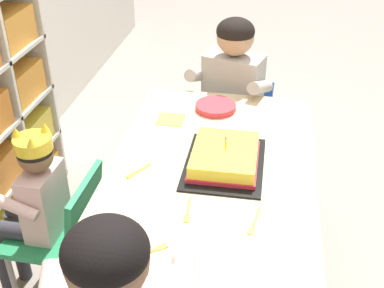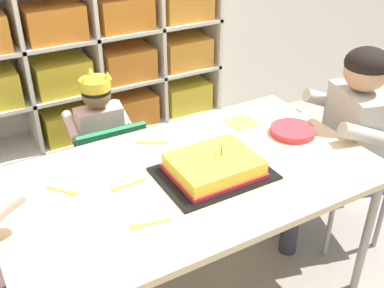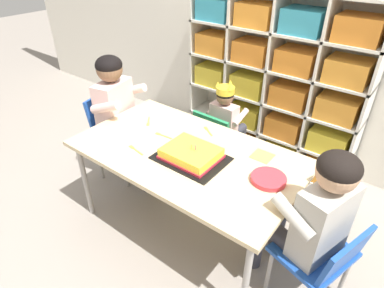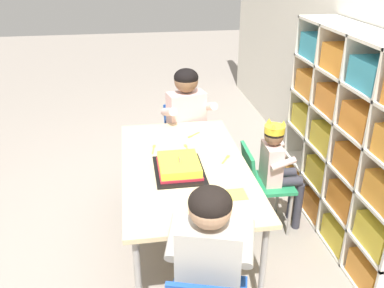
{
  "view_description": "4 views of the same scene",
  "coord_description": "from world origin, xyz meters",
  "views": [
    {
      "loc": [
        -1.53,
        -0.18,
        1.72
      ],
      "look_at": [
        0.04,
        0.08,
        0.73
      ],
      "focal_mm": 46.11,
      "sensor_mm": 36.0,
      "label": 1
    },
    {
      "loc": [
        -0.7,
        -1.23,
        1.61
      ],
      "look_at": [
        0.0,
        -0.0,
        0.76
      ],
      "focal_mm": 43.05,
      "sensor_mm": 36.0,
      "label": 2
    },
    {
      "loc": [
        1.03,
        -1.28,
        1.75
      ],
      "look_at": [
        0.04,
        -0.0,
        0.71
      ],
      "focal_mm": 30.25,
      "sensor_mm": 36.0,
      "label": 3
    },
    {
      "loc": [
        2.31,
        -0.31,
        1.9
      ],
      "look_at": [
        0.06,
        0.04,
        0.81
      ],
      "focal_mm": 38.62,
      "sensor_mm": 36.0,
      "label": 4
    }
  ],
  "objects": [
    {
      "name": "fork_near_cake_tray",
      "position": [
        -0.24,
        0.05,
        0.64
      ],
      "size": [
        0.13,
        0.02,
        0.0
      ],
      "rotation": [
        0.0,
        0.0,
        0.07
      ],
      "color": "yellow",
      "rests_on": "activity_table"
    },
    {
      "name": "fork_beside_plate_stack",
      "position": [
        -0.44,
        0.12,
        0.64
      ],
      "size": [
        0.09,
        0.1,
        0.0
      ],
      "rotation": [
        0.0,
        0.0,
        2.26
      ],
      "color": "yellow",
      "rests_on": "activity_table"
    },
    {
      "name": "guest_at_table_side",
      "position": [
        0.8,
        0.01,
        0.59
      ],
      "size": [
        0.48,
        0.46,
        0.98
      ],
      "rotation": [
        0.0,
        0.0,
        -1.87
      ],
      "color": "#B2ADA3",
      "rests_on": "ground"
    },
    {
      "name": "child_with_crown",
      "position": [
        -0.13,
        0.68,
        0.53
      ],
      "size": [
        0.3,
        0.31,
        0.85
      ],
      "rotation": [
        0.0,
        0.0,
        3.11
      ],
      "color": "beige",
      "rests_on": "ground"
    },
    {
      "name": "classroom_chair_blue",
      "position": [
        -0.13,
        0.57,
        0.39
      ],
      "size": [
        0.35,
        0.36,
        0.64
      ],
      "rotation": [
        0.0,
        0.0,
        3.11
      ],
      "color": "#238451",
      "rests_on": "ground"
    },
    {
      "name": "activity_table",
      "position": [
        0.0,
        0.0,
        0.59
      ],
      "size": [
        1.41,
        0.8,
        0.63
      ],
      "color": "#D1B789",
      "rests_on": "ground"
    },
    {
      "name": "paper_plate_stack",
      "position": [
        0.53,
        0.05,
        0.65
      ],
      "size": [
        0.19,
        0.19,
        0.03
      ],
      "primitive_type": "cylinder",
      "color": "#DB333D",
      "rests_on": "activity_table"
    },
    {
      "name": "paper_napkin_square",
      "position": [
        0.39,
        0.24,
        0.64
      ],
      "size": [
        0.12,
        0.12,
        0.0
      ],
      "primitive_type": "cube",
      "rotation": [
        0.0,
        0.0,
        -0.0
      ],
      "color": "#F4DB4C",
      "rests_on": "activity_table"
    },
    {
      "name": "classroom_chair_guest_side",
      "position": [
        0.9,
        -0.02,
        0.37
      ],
      "size": [
        0.44,
        0.45,
        0.59
      ],
      "rotation": [
        0.0,
        0.0,
        -1.87
      ],
      "color": "#1E4CA8",
      "rests_on": "ground"
    },
    {
      "name": "fork_by_napkin",
      "position": [
        -0.26,
        -0.18,
        0.64
      ],
      "size": [
        0.14,
        0.04,
        0.0
      ],
      "rotation": [
        0.0,
        0.0,
        6.11
      ],
      "color": "yellow",
      "rests_on": "activity_table"
    },
    {
      "name": "birthday_cake_on_tray",
      "position": [
        0.07,
        -0.05,
        0.67
      ],
      "size": [
        0.41,
        0.31,
        0.11
      ],
      "color": "black",
      "rests_on": "activity_table"
    },
    {
      "name": "fork_scattered_mid_table",
      "position": [
        -0.04,
        0.28,
        0.64
      ],
      "size": [
        0.11,
        0.08,
        0.0
      ],
      "rotation": [
        0.0,
        0.0,
        5.71
      ],
      "color": "yellow",
      "rests_on": "activity_table"
    }
  ]
}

